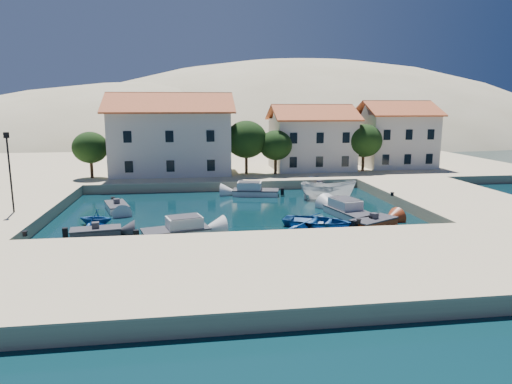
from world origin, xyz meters
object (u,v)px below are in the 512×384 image
cabin_cruiser_east (350,212)px  boat_east (328,199)px  building_left (171,133)px  cabin_cruiser_south (176,230)px  rowboat_south (317,227)px  building_mid (311,137)px  building_right (395,133)px  lamppost (9,165)px

cabin_cruiser_east → boat_east: size_ratio=1.05×
building_left → cabin_cruiser_south: bearing=-87.4°
building_left → rowboat_south: 27.46m
building_mid → building_right: (12.00, 1.00, 0.25)m
cabin_cruiser_south → rowboat_south: cabin_cruiser_south is taller
building_left → rowboat_south: (11.91, -24.01, -5.94)m
building_right → lamppost: bearing=-152.1°
lamppost → boat_east: (27.27, 5.90, -4.75)m
building_mid → cabin_cruiser_south: bearing=-122.7°
building_left → boat_east: (15.77, -14.10, -5.94)m
building_mid → cabin_cruiser_south: (-16.86, -26.27, -4.75)m
lamppost → cabin_cruiser_east: 27.29m
building_left → building_mid: size_ratio=1.40×
rowboat_south → cabin_cruiser_east: size_ratio=0.94×
boat_east → cabin_cruiser_south: bearing=140.7°
building_mid → cabin_cruiser_east: (-2.58, -22.42, -4.75)m
building_left → cabin_cruiser_south: size_ratio=2.91×
building_left → boat_east: bearing=-41.8°
lamppost → building_right: bearing=27.9°
building_mid → lamppost: 36.21m
cabin_cruiser_south → building_mid: bearing=42.3°
boat_east → cabin_cruiser_east: bearing=-169.5°
building_left → building_mid: 18.04m
building_left → rowboat_south: building_left is taller
building_left → rowboat_south: bearing=-63.6°
cabin_cruiser_south → rowboat_south: 10.86m
building_left → building_mid: (18.00, 1.00, -0.71)m
building_mid → cabin_cruiser_south: 31.57m
building_mid → cabin_cruiser_south: size_ratio=2.08×
building_right → boat_east: 22.17m
lamppost → rowboat_south: (23.41, -4.01, -4.75)m
building_mid → rowboat_south: 26.27m
building_right → boat_east: (-14.23, -16.10, -5.47)m
lamppost → cabin_cruiser_south: lamppost is taller
lamppost → rowboat_south: lamppost is taller
boat_east → lamppost: bearing=115.5°
building_right → rowboat_south: (-18.09, -26.01, -5.47)m
building_mid → boat_east: 16.13m
building_mid → building_right: bearing=4.8°
building_mid → cabin_cruiser_east: bearing=-96.6°
rowboat_south → cabin_cruiser_east: (3.50, 2.60, 0.48)m
building_right → rowboat_south: bearing=-124.8°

